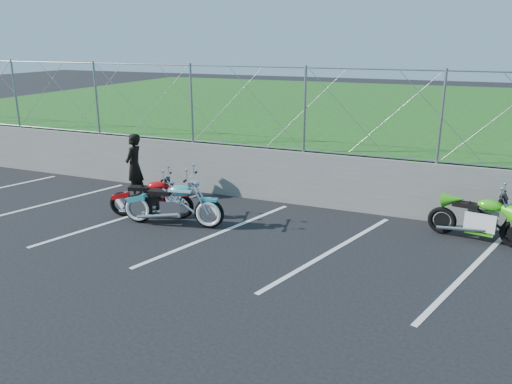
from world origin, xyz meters
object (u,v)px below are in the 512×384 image
at_px(cruiser_turquoise, 174,205).
at_px(sportbike_green, 480,220).
at_px(naked_orange, 152,200).
at_px(person_standing, 134,166).

bearing_deg(cruiser_turquoise, sportbike_green, 4.11).
xyz_separation_m(cruiser_turquoise, sportbike_green, (6.06, 1.57, -0.02)).
height_order(naked_orange, person_standing, person_standing).
distance_m(naked_orange, person_standing, 1.73).
xyz_separation_m(sportbike_green, person_standing, (-8.05, -0.20, 0.38)).
bearing_deg(sportbike_green, naked_orange, -158.66).
distance_m(cruiser_turquoise, person_standing, 2.44).
xyz_separation_m(naked_orange, person_standing, (-1.25, 1.12, 0.40)).
distance_m(sportbike_green, person_standing, 8.06).
bearing_deg(sportbike_green, cruiser_turquoise, -155.07).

